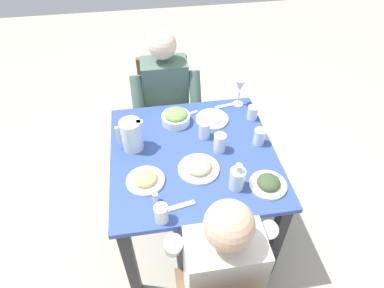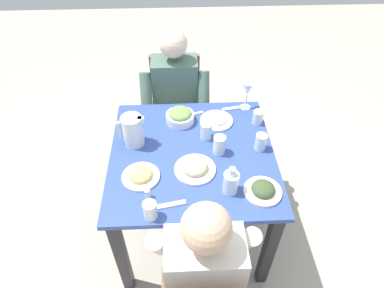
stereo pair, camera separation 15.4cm
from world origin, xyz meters
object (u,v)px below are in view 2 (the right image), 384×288
diner_near (176,105)px  salt_shaker (147,194)px  chair_near (176,104)px  water_glass_by_pitcher (150,210)px  salad_bowl (180,116)px  plate_beans (195,168)px  water_pitcher (133,131)px  wine_glass (248,90)px  plate_dolmas (263,190)px  oil_carafe (231,183)px  plate_yoghurt (217,120)px  plate_fries (141,175)px  dining_table (192,167)px  water_glass_near_right (261,142)px  diner_far (202,261)px  water_glass_near_left (219,145)px  water_glass_center (206,131)px  water_glass_far_right (258,117)px

diner_near → salt_shaker: 0.93m
chair_near → water_glass_by_pitcher: size_ratio=8.81×
salad_bowl → plate_beans: bearing=99.8°
water_pitcher → wine_glass: 0.77m
plate_dolmas → oil_carafe: bearing=-7.2°
plate_yoghurt → diner_near: bearing=-52.1°
chair_near → plate_fries: (0.19, 0.98, 0.27)m
chair_near → plate_dolmas: chair_near is taller
dining_table → plate_fries: bearing=31.4°
water_glass_by_pitcher → water_glass_near_right: size_ratio=0.98×
wine_glass → chair_near: bearing=-40.8°
dining_table → oil_carafe: 0.38m
diner_far → plate_dolmas: size_ratio=5.92×
plate_fries → water_glass_by_pitcher: 0.26m
wine_glass → salt_shaker: 0.94m
plate_yoghurt → salt_shaker: (0.40, 0.58, 0.01)m
water_glass_near_left → diner_near: bearing=-67.8°
water_glass_center → salt_shaker: (0.33, 0.43, -0.02)m
water_glass_near_left → oil_carafe: size_ratio=0.69×
diner_far → water_pitcher: (0.35, -0.70, 0.21)m
chair_near → dining_table: bearing=96.6°
wine_glass → diner_near: bearing=-23.0°
dining_table → salt_shaker: 0.41m
water_pitcher → plate_yoghurt: 0.54m
plate_fries → wine_glass: 0.88m
salad_bowl → plate_fries: bearing=64.6°
water_glass_far_right → water_glass_center: bearing=20.4°
dining_table → wine_glass: bearing=-132.4°
salad_bowl → water_glass_by_pitcher: bearing=77.7°
diner_near → plate_fries: size_ratio=5.71×
water_pitcher → plate_dolmas: (-0.68, 0.40, -0.08)m
plate_yoghurt → water_glass_far_right: (-0.26, 0.02, 0.03)m
water_pitcher → water_glass_far_right: size_ratio=2.18×
diner_far → water_pitcher: diner_far is taller
dining_table → chair_near: chair_near is taller
dining_table → water_glass_near_left: bearing=-179.8°
diner_far → wine_glass: 1.10m
diner_far → dining_table: bearing=-88.4°
water_glass_center → water_glass_near_right: (-0.31, 0.11, -0.00)m
chair_near → salad_bowl: 0.60m
dining_table → plate_dolmas: bearing=139.0°
plate_fries → plate_yoghurt: bearing=-135.3°
diner_near → diner_far: 1.21m
water_glass_near_left → wine_glass: bearing=-118.3°
water_pitcher → water_glass_center: (-0.42, -0.03, -0.04)m
dining_table → plate_fries: (0.28, 0.17, 0.14)m
water_glass_by_pitcher → plate_yoghurt: bearing=-119.1°
plate_fries → oil_carafe: size_ratio=1.23×
plate_dolmas → salt_shaker: plate_dolmas is taller
plate_beans → diner_far: bearing=91.0°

